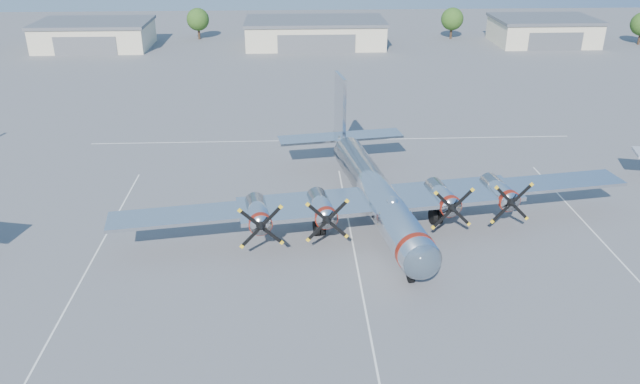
{
  "coord_description": "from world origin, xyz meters",
  "views": [
    {
      "loc": [
        -5.1,
        -48.65,
        27.08
      ],
      "look_at": [
        -2.69,
        2.67,
        3.2
      ],
      "focal_mm": 35.0,
      "sensor_mm": 36.0,
      "label": 1
    }
  ],
  "objects_px": {
    "hangar_east": "(543,31)",
    "main_bomber_b29": "(372,219)",
    "hangar_center": "(315,33)",
    "tree_west": "(198,19)",
    "tree_east": "(452,19)",
    "hangar_west": "(95,35)"
  },
  "relations": [
    {
      "from": "hangar_center",
      "to": "hangar_east",
      "type": "height_order",
      "value": "same"
    },
    {
      "from": "hangar_east",
      "to": "tree_east",
      "type": "height_order",
      "value": "tree_east"
    },
    {
      "from": "hangar_east",
      "to": "tree_east",
      "type": "distance_m",
      "value": 19.04
    },
    {
      "from": "hangar_east",
      "to": "main_bomber_b29",
      "type": "xyz_separation_m",
      "value": [
        -45.74,
        -78.65,
        -2.71
      ]
    },
    {
      "from": "hangar_east",
      "to": "tree_west",
      "type": "height_order",
      "value": "tree_west"
    },
    {
      "from": "hangar_center",
      "to": "main_bomber_b29",
      "type": "xyz_separation_m",
      "value": [
        2.26,
        -78.65,
        -2.71
      ]
    },
    {
      "from": "hangar_east",
      "to": "main_bomber_b29",
      "type": "distance_m",
      "value": 91.02
    },
    {
      "from": "hangar_center",
      "to": "main_bomber_b29",
      "type": "relative_size",
      "value": 0.61
    },
    {
      "from": "hangar_west",
      "to": "hangar_center",
      "type": "distance_m",
      "value": 45.0
    },
    {
      "from": "hangar_center",
      "to": "tree_west",
      "type": "xyz_separation_m",
      "value": [
        -25.0,
        8.04,
        1.51
      ]
    },
    {
      "from": "hangar_west",
      "to": "main_bomber_b29",
      "type": "distance_m",
      "value": 91.8
    },
    {
      "from": "hangar_center",
      "to": "tree_west",
      "type": "relative_size",
      "value": 4.31
    },
    {
      "from": "hangar_east",
      "to": "hangar_west",
      "type": "bearing_deg",
      "value": -180.0
    },
    {
      "from": "hangar_center",
      "to": "hangar_east",
      "type": "relative_size",
      "value": 1.39
    },
    {
      "from": "hangar_center",
      "to": "tree_west",
      "type": "bearing_deg",
      "value": 162.18
    },
    {
      "from": "tree_west",
      "to": "tree_east",
      "type": "relative_size",
      "value": 1.0
    },
    {
      "from": "tree_west",
      "to": "main_bomber_b29",
      "type": "bearing_deg",
      "value": -72.54
    },
    {
      "from": "hangar_east",
      "to": "hangar_center",
      "type": "bearing_deg",
      "value": -180.0
    },
    {
      "from": "tree_west",
      "to": "hangar_center",
      "type": "bearing_deg",
      "value": -17.82
    },
    {
      "from": "hangar_center",
      "to": "main_bomber_b29",
      "type": "distance_m",
      "value": 78.73
    },
    {
      "from": "tree_west",
      "to": "tree_east",
      "type": "height_order",
      "value": "same"
    },
    {
      "from": "hangar_center",
      "to": "tree_east",
      "type": "xyz_separation_m",
      "value": [
        30.0,
        6.04,
        1.51
      ]
    }
  ]
}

